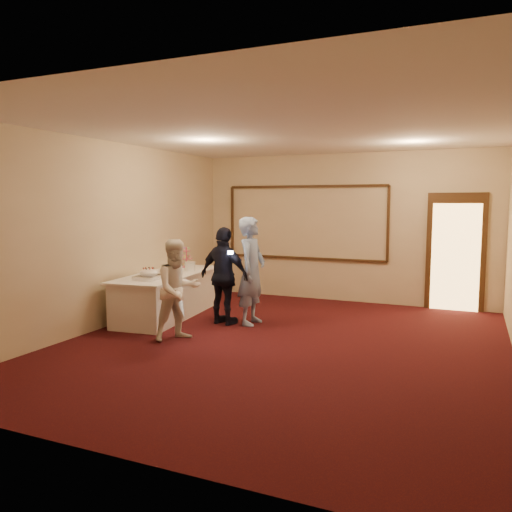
% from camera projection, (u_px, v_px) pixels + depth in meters
% --- Properties ---
extents(floor, '(7.00, 7.00, 0.00)m').
position_uv_depth(floor, '(283.00, 344.00, 7.12)').
color(floor, black).
rests_on(floor, ground).
extents(room_walls, '(6.04, 7.04, 3.02)m').
position_uv_depth(room_walls, '(284.00, 202.00, 6.90)').
color(room_walls, beige).
rests_on(room_walls, floor).
extents(wall_molding, '(3.45, 0.04, 1.55)m').
position_uv_depth(wall_molding, '(305.00, 223.00, 10.43)').
color(wall_molding, '#362410').
rests_on(wall_molding, room_walls).
extents(doorway, '(1.05, 0.07, 2.20)m').
position_uv_depth(doorway, '(456.00, 253.00, 9.30)').
color(doorway, '#362410').
rests_on(doorway, floor).
extents(buffet_table, '(1.25, 2.64, 0.77)m').
position_uv_depth(buffet_table, '(168.00, 295.00, 8.85)').
color(buffet_table, white).
rests_on(buffet_table, floor).
extents(pavlova_tray, '(0.40, 0.52, 0.18)m').
position_uv_depth(pavlova_tray, '(149.00, 275.00, 8.11)').
color(pavlova_tray, silver).
rests_on(pavlova_tray, buffet_table).
extents(cupcake_stand, '(0.29, 0.29, 0.42)m').
position_uv_depth(cupcake_stand, '(186.00, 259.00, 9.69)').
color(cupcake_stand, '#E24D7C').
rests_on(cupcake_stand, buffet_table).
extents(plate_stack_a, '(0.19, 0.19, 0.16)m').
position_uv_depth(plate_stack_a, '(167.00, 269.00, 8.77)').
color(plate_stack_a, white).
rests_on(plate_stack_a, buffet_table).
extents(plate_stack_b, '(0.20, 0.20, 0.17)m').
position_uv_depth(plate_stack_b, '(190.00, 266.00, 9.12)').
color(plate_stack_b, white).
rests_on(plate_stack_b, buffet_table).
extents(tart, '(0.27, 0.27, 0.06)m').
position_uv_depth(tart, '(172.00, 275.00, 8.49)').
color(tart, white).
rests_on(tart, buffet_table).
extents(man, '(0.44, 0.66, 1.78)m').
position_uv_depth(man, '(252.00, 271.00, 8.23)').
color(man, '#84A1D5').
rests_on(man, floor).
extents(woman, '(0.86, 0.91, 1.49)m').
position_uv_depth(woman, '(178.00, 290.00, 7.30)').
color(woman, white).
rests_on(woman, floor).
extents(guest, '(1.01, 0.57, 1.62)m').
position_uv_depth(guest, '(224.00, 276.00, 8.24)').
color(guest, black).
rests_on(guest, floor).
extents(camera_flash, '(0.08, 0.05, 0.05)m').
position_uv_depth(camera_flash, '(230.00, 253.00, 7.88)').
color(camera_flash, white).
rests_on(camera_flash, guest).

